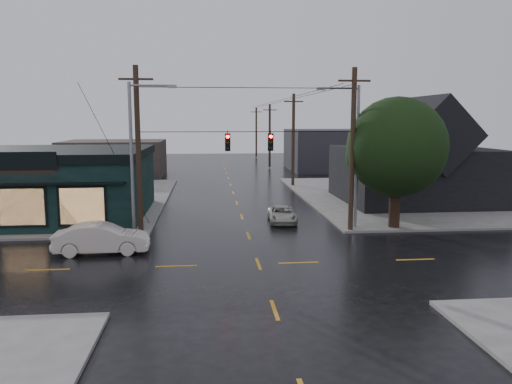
{
  "coord_description": "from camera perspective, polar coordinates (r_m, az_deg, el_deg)",
  "views": [
    {
      "loc": [
        -2.4,
        -23.6,
        7.05
      ],
      "look_at": [
        0.35,
        4.8,
        2.87
      ],
      "focal_mm": 35.0,
      "sensor_mm": 36.0,
      "label": 1
    }
  ],
  "objects": [
    {
      "name": "sedan_cream",
      "position": [
        27.67,
        -17.22,
        -5.09
      ],
      "size": [
        4.97,
        1.92,
        1.62
      ],
      "primitive_type": "imported",
      "rotation": [
        0.0,
        0.0,
        1.62
      ],
      "color": "beige",
      "rests_on": "ground"
    },
    {
      "name": "utility_pole_far_a",
      "position": [
        52.83,
        4.23,
        0.64
      ],
      "size": [
        2.0,
        0.32,
        9.65
      ],
      "primitive_type": null,
      "color": "black",
      "rests_on": "ground"
    },
    {
      "name": "utility_pole_nw",
      "position": [
        31.18,
        -12.98,
        -4.95
      ],
      "size": [
        2.0,
        0.32,
        10.15
      ],
      "primitive_type": null,
      "color": "black",
      "rests_on": "ground"
    },
    {
      "name": "corner_tree",
      "position": [
        32.88,
        15.8,
        4.93
      ],
      "size": [
        6.35,
        6.35,
        8.32
      ],
      "color": "black",
      "rests_on": "ground"
    },
    {
      "name": "streetlight_ne",
      "position": [
        32.96,
        11.21,
        -4.18
      ],
      "size": [
        5.4,
        0.3,
        9.15
      ],
      "primitive_type": null,
      "color": "gray",
      "rests_on": "ground"
    },
    {
      "name": "ne_building",
      "position": [
        44.24,
        17.7,
        4.6
      ],
      "size": [
        12.6,
        11.6,
        8.75
      ],
      "color": "black",
      "rests_on": "ground"
    },
    {
      "name": "span_signal_assembly",
      "position": [
        30.23,
        -0.79,
        5.77
      ],
      "size": [
        13.0,
        0.48,
        1.23
      ],
      "color": "black",
      "rests_on": "ground"
    },
    {
      "name": "pizza_shop",
      "position": [
        38.91,
        -24.38,
        0.96
      ],
      "size": [
        16.3,
        12.34,
        4.9
      ],
      "color": "black",
      "rests_on": "ground"
    },
    {
      "name": "utility_pole_far_c",
      "position": [
        92.3,
        0.03,
        3.95
      ],
      "size": [
        2.0,
        0.32,
        9.15
      ],
      "primitive_type": null,
      "color": "black",
      "rests_on": "ground"
    },
    {
      "name": "sidewalk_nw",
      "position": [
        47.53,
        -27.19,
        -1.04
      ],
      "size": [
        28.0,
        28.0,
        0.15
      ],
      "primitive_type": "cube",
      "color": "slate",
      "rests_on": "ground"
    },
    {
      "name": "utility_pole_ne",
      "position": [
        32.17,
        10.71,
        -4.48
      ],
      "size": [
        2.0,
        0.32,
        10.15
      ],
      "primitive_type": null,
      "color": "black",
      "rests_on": "ground"
    },
    {
      "name": "sidewalk_ne",
      "position": [
        49.51,
        21.44,
        -0.35
      ],
      "size": [
        28.0,
        28.0,
        0.15
      ],
      "primitive_type": "cube",
      "color": "slate",
      "rests_on": "ground"
    },
    {
      "name": "bg_building_east",
      "position": [
        71.15,
        9.51,
        4.79
      ],
      "size": [
        14.0,
        12.0,
        5.6
      ],
      "primitive_type": "cube",
      "color": "#2C2B31",
      "rests_on": "ground"
    },
    {
      "name": "suv_silver",
      "position": [
        34.37,
        3.0,
        -2.58
      ],
      "size": [
        2.03,
        4.05,
        1.1
      ],
      "primitive_type": "imported",
      "rotation": [
        0.0,
        0.0,
        -0.05
      ],
      "color": "#ABAB9E",
      "rests_on": "ground"
    },
    {
      "name": "bg_building_west",
      "position": [
        64.83,
        -15.85,
        3.72
      ],
      "size": [
        12.0,
        10.0,
        4.4
      ],
      "primitive_type": "cube",
      "color": "#322824",
      "rests_on": "ground"
    },
    {
      "name": "streetlight_nw",
      "position": [
        30.55,
        -13.71,
        -5.25
      ],
      "size": [
        5.4,
        0.3,
        9.15
      ],
      "primitive_type": null,
      "color": "gray",
      "rests_on": "ground"
    },
    {
      "name": "ground_plane",
      "position": [
        24.74,
        0.27,
        -8.22
      ],
      "size": [
        160.0,
        160.0,
        0.0
      ],
      "primitive_type": "plane",
      "color": "black"
    },
    {
      "name": "utility_pole_far_b",
      "position": [
        72.49,
        1.56,
        2.75
      ],
      "size": [
        2.0,
        0.32,
        9.15
      ],
      "primitive_type": null,
      "color": "black",
      "rests_on": "ground"
    }
  ]
}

